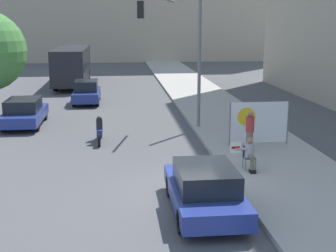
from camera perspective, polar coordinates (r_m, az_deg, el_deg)
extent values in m
plane|color=#4F4F51|center=(15.07, 1.52, -8.28)|extent=(160.00, 160.00, 0.00)
cube|color=#A8A399|center=(30.02, 5.33, 2.47)|extent=(4.46, 90.00, 0.17)
cylinder|color=#474C56|center=(16.92, 9.44, -4.74)|extent=(0.03, 0.03, 0.41)
cylinder|color=#474C56|center=(17.02, 10.64, -4.68)|extent=(0.03, 0.03, 0.41)
cylinder|color=#474C56|center=(17.26, 9.11, -4.38)|extent=(0.03, 0.03, 0.41)
cylinder|color=#474C56|center=(17.36, 10.29, -4.32)|extent=(0.03, 0.03, 0.41)
cube|color=navy|center=(17.07, 9.90, -3.84)|extent=(0.40, 0.40, 0.02)
cube|color=navy|center=(17.19, 9.75, -3.02)|extent=(0.40, 0.02, 0.38)
cylinder|color=#756651|center=(16.90, 10.06, -3.66)|extent=(0.18, 0.42, 0.18)
cylinder|color=#756651|center=(16.80, 10.22, -4.90)|extent=(0.16, 0.16, 0.41)
cube|color=black|center=(16.79, 10.25, -5.47)|extent=(0.20, 0.28, 0.10)
cylinder|color=#9E9EA3|center=(17.03, 9.90, -2.94)|extent=(0.34, 0.34, 0.52)
sphere|color=#936B4C|center=(16.93, 9.95, -1.73)|extent=(0.22, 0.22, 0.22)
cylinder|color=#9E9EA3|center=(16.84, 8.92, -2.79)|extent=(0.45, 0.09, 0.09)
cube|color=#EAE5C6|center=(16.78, 8.25, -2.62)|extent=(0.40, 0.02, 0.39)
cube|color=#AD1414|center=(16.77, 8.26, -2.63)|extent=(0.30, 0.01, 0.09)
cylinder|color=#756651|center=(19.40, 9.89, -1.88)|extent=(0.28, 0.28, 0.81)
cylinder|color=#B23333|center=(19.24, 9.97, 0.21)|extent=(0.34, 0.34, 0.64)
sphere|color=#936B4C|center=(19.15, 10.02, 1.46)|extent=(0.21, 0.21, 0.21)
cylinder|color=slate|center=(20.03, 7.55, 0.22)|extent=(0.06, 0.06, 1.87)
cylinder|color=slate|center=(20.78, 14.37, 0.38)|extent=(0.06, 0.06, 1.87)
cube|color=white|center=(20.36, 11.03, 0.44)|extent=(2.54, 0.02, 1.77)
cylinder|color=yellow|center=(20.13, 9.56, 1.13)|extent=(0.78, 0.01, 0.78)
cylinder|color=slate|center=(23.28, 3.84, 7.78)|extent=(0.16, 0.16, 6.47)
cylinder|color=slate|center=(23.34, 0.26, 15.04)|extent=(0.77, 2.85, 0.11)
cube|color=black|center=(23.54, -3.36, 13.97)|extent=(0.36, 0.36, 0.84)
sphere|color=green|center=(23.53, -3.35, 13.29)|extent=(0.18, 0.18, 0.18)
cube|color=navy|center=(13.61, 4.44, -8.27)|extent=(1.88, 4.28, 0.52)
cube|color=black|center=(13.26, 4.62, -6.23)|extent=(1.61, 2.23, 0.62)
cylinder|color=black|center=(14.79, 0.29, -7.36)|extent=(0.22, 0.64, 0.64)
cylinder|color=black|center=(15.06, 6.61, -7.07)|extent=(0.22, 0.64, 0.64)
cylinder|color=black|center=(12.36, 1.72, -11.56)|extent=(0.22, 0.64, 0.64)
cylinder|color=black|center=(12.68, 9.30, -11.08)|extent=(0.22, 0.64, 0.64)
cube|color=navy|center=(25.65, -17.08, 1.24)|extent=(1.87, 4.38, 0.54)
cube|color=black|center=(25.38, -17.23, 2.47)|extent=(1.61, 2.28, 0.64)
cylinder|color=black|center=(27.16, -18.24, 1.30)|extent=(0.22, 0.64, 0.64)
cylinder|color=black|center=(26.87, -14.80, 1.40)|extent=(0.22, 0.64, 0.64)
cylinder|color=black|center=(24.57, -19.50, 0.05)|extent=(0.22, 0.64, 0.64)
cylinder|color=black|center=(24.24, -15.71, 0.15)|extent=(0.22, 0.64, 0.64)
cube|color=navy|center=(31.73, -9.88, 3.78)|extent=(1.70, 4.11, 0.59)
cube|color=black|center=(31.48, -9.94, 4.88)|extent=(1.47, 2.14, 0.68)
cylinder|color=black|center=(33.08, -11.02, 3.66)|extent=(0.22, 0.64, 0.64)
cylinder|color=black|center=(32.99, -8.44, 3.73)|extent=(0.22, 0.64, 0.64)
cylinder|color=black|center=(30.57, -11.39, 2.91)|extent=(0.22, 0.64, 0.64)
cylinder|color=black|center=(30.48, -8.61, 2.99)|extent=(0.22, 0.64, 0.64)
cube|color=#232328|center=(40.76, -11.58, 7.42)|extent=(2.49, 10.50, 2.73)
cube|color=black|center=(40.75, -11.59, 7.64)|extent=(2.51, 9.97, 0.89)
cylinder|color=black|center=(44.22, -12.55, 6.09)|extent=(0.30, 1.04, 1.04)
cylinder|color=black|center=(44.04, -9.70, 6.19)|extent=(0.30, 1.04, 1.04)
cylinder|color=black|center=(37.81, -13.58, 4.96)|extent=(0.30, 1.04, 1.04)
cylinder|color=black|center=(37.59, -10.26, 5.07)|extent=(0.30, 1.04, 1.04)
cube|color=navy|center=(21.33, -8.33, -0.75)|extent=(0.24, 0.87, 0.32)
cylinder|color=black|center=(21.20, -8.36, 0.11)|extent=(0.28, 0.28, 0.54)
sphere|color=black|center=(21.14, -8.39, 0.87)|extent=(0.24, 0.24, 0.24)
cylinder|color=black|center=(22.07, -8.26, -0.77)|extent=(0.10, 0.60, 0.60)
cylinder|color=black|center=(20.67, -8.38, -1.70)|extent=(0.10, 0.60, 0.60)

